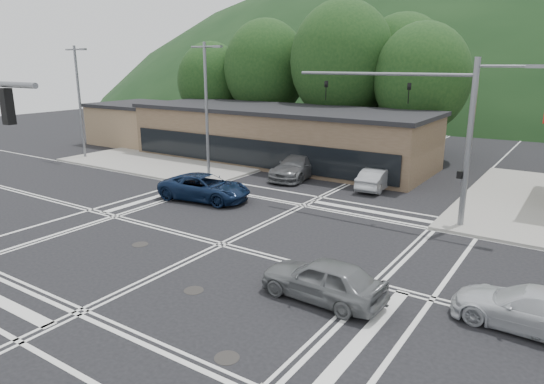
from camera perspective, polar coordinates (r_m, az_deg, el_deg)
The scene contains 19 objects.
ground at distance 21.59m, azimuth -5.92°, elevation -6.16°, with size 120.00×120.00×0.00m, color black.
sidewalk_nw at distance 42.01m, azimuth -8.80°, elevation 4.36°, with size 16.00×16.00×0.15m, color gray.
commercial_row at distance 39.03m, azimuth 0.78°, elevation 6.58°, with size 24.00×8.00×4.00m, color brown.
commercial_nw at distance 49.50m, azimuth -15.12°, elevation 7.65°, with size 8.00×7.00×3.60m, color #846B4F.
hill_north at distance 106.51m, azimuth 26.92°, elevation 9.33°, with size 252.00×126.00×140.00m, color black.
tree_n_a at distance 47.75m, azimuth -0.74°, elevation 14.34°, with size 8.00×8.00×11.75m.
tree_n_b at distance 43.73m, azimuth 8.26°, elevation 14.97°, with size 9.00×9.00×12.98m.
tree_n_c at distance 41.22m, azimuth 17.21°, elevation 12.65°, with size 7.60×7.60×10.87m.
tree_n_d at distance 50.64m, azimuth -7.15°, elevation 12.80°, with size 6.80×6.80×9.76m.
tree_n_e at distance 45.93m, azimuth 15.09°, elevation 13.81°, with size 8.40×8.40×11.98m.
streetlight_nw at distance 32.57m, azimuth -7.65°, elevation 10.15°, with size 2.50×0.25×9.00m.
streetlight_w at distance 42.65m, azimuth -21.70°, elevation 10.39°, with size 2.50×0.25×9.00m.
signal_mast_ne at distance 24.53m, azimuth 19.49°, elevation 7.88°, with size 11.65×0.30×8.00m.
car_blue_west at distance 28.29m, azimuth -7.91°, elevation 0.54°, with size 2.49×5.39×1.50m, color #0C1B38.
car_grey_center at distance 16.59m, azimuth 6.02°, elevation -10.18°, with size 1.74×4.33×1.47m, color slate.
car_silver_east at distance 16.76m, azimuth 28.23°, elevation -12.06°, with size 1.85×4.56×1.32m, color silver.
car_queue_a at distance 31.14m, azimuth 12.20°, elevation 1.55°, with size 1.43×4.09×1.35m, color #9EA1A4.
car_queue_b at distance 35.19m, azimuth 15.09°, elevation 3.11°, with size 1.87×4.64×1.58m, color silver.
car_northbound at distance 33.47m, azimuth 3.04°, elevation 3.04°, with size 2.26×5.55×1.61m, color #5B5E60.
Camera 1 is at (12.91, -15.43, 7.81)m, focal length 32.00 mm.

